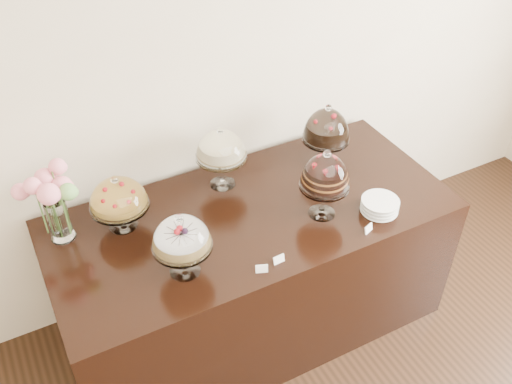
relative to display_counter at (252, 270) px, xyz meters
name	(u,v)px	position (x,y,z in m)	size (l,w,h in m)	color
wall_back	(254,59)	(0.30, 0.55, 1.05)	(5.00, 0.04, 3.00)	beige
display_counter	(252,270)	(0.00, 0.00, 0.00)	(2.20, 1.00, 0.90)	black
cake_stand_sugar_sponge	(181,237)	(-0.48, -0.23, 0.68)	(0.29, 0.29, 0.36)	white
cake_stand_choco_layer	(325,174)	(0.33, -0.18, 0.71)	(0.27, 0.27, 0.41)	white
cake_stand_cheesecake	(221,148)	(-0.03, 0.30, 0.70)	(0.29, 0.29, 0.38)	white
cake_stand_dark_choco	(327,128)	(0.60, 0.22, 0.69)	(0.28, 0.28, 0.39)	white
cake_stand_fruit_tart	(118,196)	(-0.65, 0.22, 0.65)	(0.31, 0.31, 0.33)	white
flower_vase	(52,197)	(-0.95, 0.28, 0.72)	(0.29, 0.26, 0.43)	white
plate_stack	(380,206)	(0.62, -0.31, 0.49)	(0.20, 0.20, 0.07)	silver
price_card_left	(262,269)	(-0.16, -0.41, 0.47)	(0.06, 0.01, 0.04)	white
price_card_right	(369,229)	(0.47, -0.42, 0.47)	(0.06, 0.01, 0.04)	white
price_card_extra	(279,259)	(-0.05, -0.39, 0.47)	(0.06, 0.01, 0.04)	white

